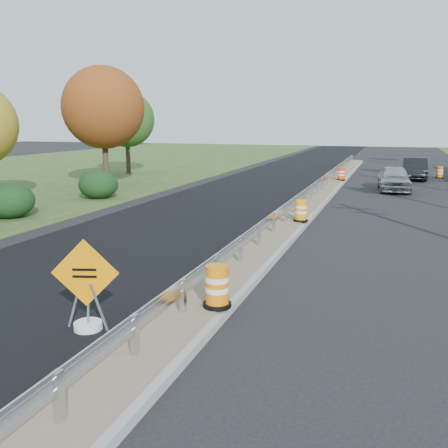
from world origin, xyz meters
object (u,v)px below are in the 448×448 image
(caution_sign, at_px, (87,307))
(car_dark_mid, at_px, (415,169))
(barrel_median_far, at_px, (341,174))
(barrel_shoulder_mid, at_px, (440,173))
(barrel_median_near, at_px, (217,287))
(car_silver, at_px, (394,178))
(barrel_median_mid, at_px, (301,211))

(caution_sign, height_order, car_dark_mid, caution_sign)
(caution_sign, bearing_deg, barrel_median_far, 69.11)
(barrel_shoulder_mid, bearing_deg, car_dark_mid, -144.60)
(car_dark_mid, bearing_deg, barrel_median_near, -99.58)
(barrel_median_far, bearing_deg, car_silver, -37.66)
(barrel_median_near, relative_size, car_silver, 0.20)
(barrel_shoulder_mid, height_order, car_dark_mid, car_dark_mid)
(barrel_median_near, relative_size, barrel_median_far, 1.08)
(barrel_median_near, distance_m, barrel_median_mid, 9.70)
(barrel_shoulder_mid, xyz_separation_m, car_dark_mid, (-1.76, -1.25, 0.35))
(barrel_shoulder_mid, bearing_deg, barrel_median_mid, -107.59)
(barrel_median_far, bearing_deg, barrel_median_mid, -90.00)
(barrel_shoulder_mid, distance_m, car_dark_mid, 2.19)
(barrel_median_far, xyz_separation_m, barrel_shoulder_mid, (6.45, 5.60, -0.22))
(barrel_median_near, relative_size, barrel_shoulder_mid, 1.05)
(barrel_median_mid, bearing_deg, barrel_median_near, -90.00)
(barrel_median_near, height_order, car_dark_mid, car_dark_mid)
(car_silver, bearing_deg, caution_sign, -108.30)
(car_silver, bearing_deg, barrel_median_near, -103.65)
(car_dark_mid, bearing_deg, barrel_median_mid, -104.13)
(barrel_median_mid, distance_m, barrel_shoulder_mid, 21.34)
(barrel_shoulder_mid, xyz_separation_m, car_silver, (-3.09, -8.19, 0.34))
(barrel_median_far, bearing_deg, barrel_median_near, -90.00)
(caution_sign, height_order, barrel_shoulder_mid, caution_sign)
(car_silver, distance_m, car_dark_mid, 7.07)
(barrel_median_near, xyz_separation_m, barrel_median_far, (0.00, 24.44, -0.03))
(barrel_median_mid, height_order, barrel_median_far, barrel_median_mid)
(barrel_median_near, bearing_deg, caution_sign, -146.20)
(barrel_median_near, distance_m, barrel_median_far, 24.44)
(barrel_median_near, bearing_deg, car_dark_mid, 80.75)
(caution_sign, relative_size, barrel_median_far, 2.25)
(barrel_median_mid, height_order, car_dark_mid, car_dark_mid)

